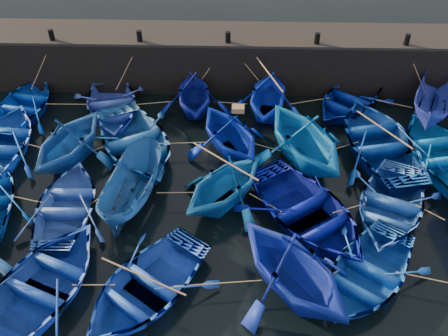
{
  "coord_description": "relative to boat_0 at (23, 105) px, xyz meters",
  "views": [
    {
      "loc": [
        0.4,
        -11.0,
        13.41
      ],
      "look_at": [
        0.0,
        3.2,
        0.7
      ],
      "focal_mm": 40.0,
      "sensor_mm": 36.0,
      "label": 1
    }
  ],
  "objects": [
    {
      "name": "boat_3",
      "position": [
        11.06,
        0.26,
        0.57
      ],
      "size": [
        4.0,
        4.45,
        2.09
      ],
      "primitive_type": "imported",
      "rotation": [
        0.0,
        0.0,
        -0.16
      ],
      "color": "#0A26D2",
      "rests_on": "ground"
    },
    {
      "name": "boat_23",
      "position": [
        11.44,
        -9.3,
        0.72
      ],
      "size": [
        5.88,
        5.98,
        2.39
      ],
      "primitive_type": "imported",
      "rotation": [
        0.0,
        0.0,
        0.66
      ],
      "color": "#0D2299",
      "rests_on": "ground"
    },
    {
      "name": "boat_14",
      "position": [
        3.63,
        -6.16,
        -0.01
      ],
      "size": [
        3.26,
        4.5,
        0.92
      ],
      "primitive_type": "imported",
      "rotation": [
        0.0,
        0.0,
        3.16
      ],
      "color": "#2D51B7",
      "rests_on": "ground"
    },
    {
      "name": "boat_22",
      "position": [
        6.93,
        -9.59,
        0.03
      ],
      "size": [
        5.61,
        5.94,
        1.0
      ],
      "primitive_type": "imported",
      "rotation": [
        0.0,
        0.0,
        -0.62
      ],
      "color": "#153EB8",
      "rests_on": "ground"
    },
    {
      "name": "loose_oars",
      "position": [
        10.72,
        -4.29,
        1.15
      ],
      "size": [
        10.93,
        11.93,
        1.15
      ],
      "color": "#99724C",
      "rests_on": "ground"
    },
    {
      "name": "boat_10",
      "position": [
        12.38,
        -3.02,
        0.8
      ],
      "size": [
        5.86,
        6.16,
        2.54
      ],
      "primitive_type": "imported",
      "rotation": [
        0.0,
        0.0,
        3.6
      ],
      "color": "#065DAD",
      "rests_on": "ground"
    },
    {
      "name": "boat_11",
      "position": [
        15.6,
        -2.35,
        0.12
      ],
      "size": [
        5.17,
        6.46,
        1.2
      ],
      "primitive_type": "imported",
      "rotation": [
        0.0,
        0.0,
        3.34
      ],
      "color": "navy",
      "rests_on": "ground"
    },
    {
      "name": "boat_5",
      "position": [
        18.44,
        0.17,
        0.39
      ],
      "size": [
        3.36,
        4.77,
        1.73
      ],
      "primitive_type": "imported",
      "rotation": [
        0.0,
        0.0,
        -0.42
      ],
      "color": "#27379D",
      "rests_on": "ground"
    },
    {
      "name": "quay_wall",
      "position": [
        9.23,
        3.01,
        0.78
      ],
      "size": [
        26.0,
        2.5,
        2.5
      ],
      "primitive_type": "cube",
      "color": "black",
      "rests_on": "ground"
    },
    {
      "name": "boat_12",
      "position": [
        17.96,
        -3.03,
        0.07
      ],
      "size": [
        4.77,
        5.92,
        1.09
      ],
      "primitive_type": "imported",
      "rotation": [
        0.0,
        0.0,
        3.35
      ],
      "color": "#045BA5",
      "rests_on": "ground"
    },
    {
      "name": "boat_21",
      "position": [
        3.81,
        -9.63,
        0.06
      ],
      "size": [
        5.34,
        6.15,
        1.07
      ],
      "primitive_type": "imported",
      "rotation": [
        0.0,
        0.0,
        2.75
      ],
      "color": "#153BA2",
      "rests_on": "ground"
    },
    {
      "name": "boat_15",
      "position": [
        5.89,
        -5.55,
        0.35
      ],
      "size": [
        2.47,
        4.5,
        1.64
      ],
      "primitive_type": "imported",
      "rotation": [
        0.0,
        0.0,
        2.93
      ],
      "color": "navy",
      "rests_on": "ground"
    },
    {
      "name": "bollard_2",
      "position": [
        9.23,
        2.11,
        2.4
      ],
      "size": [
        0.24,
        0.24,
        0.5
      ],
      "primitive_type": "cylinder",
      "color": "black",
      "rests_on": "quay_top"
    },
    {
      "name": "boat_4",
      "position": [
        14.83,
        0.85,
        -0.0
      ],
      "size": [
        5.37,
        5.57,
        0.94
      ],
      "primitive_type": "imported",
      "rotation": [
        0.0,
        0.0,
        -0.67
      ],
      "color": "#001370",
      "rests_on": "ground"
    },
    {
      "name": "boat_0",
      "position": [
        0.0,
        0.0,
        0.0
      ],
      "size": [
        3.95,
        5.03,
        0.95
      ],
      "primitive_type": "imported",
      "rotation": [
        0.0,
        0.0,
        2.98
      ],
      "color": "#00309A",
      "rests_on": "ground"
    },
    {
      "name": "quay_top",
      "position": [
        9.23,
        3.01,
        2.09
      ],
      "size": [
        26.0,
        2.5,
        0.12
      ],
      "primitive_type": "cube",
      "color": "black",
      "rests_on": "quay_wall"
    },
    {
      "name": "boat_24",
      "position": [
        13.86,
        -8.86,
        -0.0
      ],
      "size": [
        5.29,
        5.6,
        0.94
      ],
      "primitive_type": "imported",
      "rotation": [
        0.0,
        0.0,
        -0.62
      ],
      "color": "blue",
      "rests_on": "ground"
    },
    {
      "name": "boat_17",
      "position": [
        12.22,
        -6.38,
        0.09
      ],
      "size": [
        6.27,
        6.67,
        1.13
      ],
      "primitive_type": "imported",
      "rotation": [
        0.0,
        0.0,
        0.6
      ],
      "color": "#000975",
      "rests_on": "ground"
    },
    {
      "name": "bollard_3",
      "position": [
        13.23,
        2.11,
        2.4
      ],
      "size": [
        0.24,
        0.24,
        0.5
      ],
      "primitive_type": "cylinder",
      "color": "black",
      "rests_on": "quay_top"
    },
    {
      "name": "bollard_0",
      "position": [
        1.23,
        2.11,
        2.4
      ],
      "size": [
        0.24,
        0.24,
        0.5
      ],
      "primitive_type": "cylinder",
      "color": "black",
      "rests_on": "quay_top"
    },
    {
      "name": "mooring_ropes",
      "position": [
        9.42,
        -2.46,
        0.4
      ],
      "size": [
        18.49,
        11.71,
        2.1
      ],
      "color": "tan",
      "rests_on": "ground"
    },
    {
      "name": "boat_18",
      "position": [
        15.23,
        -5.9,
        0.02
      ],
      "size": [
        5.0,
        5.74,
        0.99
      ],
      "primitive_type": "imported",
      "rotation": [
        0.0,
        0.0,
        -0.39
      ],
      "color": "blue",
      "rests_on": "ground"
    },
    {
      "name": "wooden_crate",
      "position": [
        9.72,
        -2.54,
        1.76
      ],
      "size": [
        0.49,
        0.38,
        0.22
      ],
      "primitive_type": "cube",
      "color": "olive",
      "rests_on": "boat_9"
    },
    {
      "name": "ground",
      "position": [
        9.23,
        -7.49,
        -0.47
      ],
      "size": [
        120.0,
        120.0,
        0.0
      ],
      "primitive_type": "plane",
      "color": "black",
      "rests_on": "ground"
    },
    {
      "name": "boat_6",
      "position": [
        0.03,
        -2.8,
        0.05
      ],
      "size": [
        3.75,
        5.17,
        1.06
      ],
      "primitive_type": "imported",
      "rotation": [
        0.0,
        0.0,
        3.12
      ],
      "color": "#0F40AC",
      "rests_on": "ground"
    },
    {
      "name": "boat_1",
      "position": [
        3.99,
        0.03,
        0.03
      ],
      "size": [
        4.51,
        5.51,
        1.0
      ],
      "primitive_type": "imported",
      "rotation": [
        0.0,
        0.0,
        0.25
      ],
      "color": "#293F9A",
      "rests_on": "ground"
    },
    {
      "name": "bollard_1",
      "position": [
        5.23,
        2.11,
        2.4
      ],
      "size": [
        0.24,
        0.24,
        0.5
      ],
      "primitive_type": "cylinder",
      "color": "black",
      "rests_on": "quay_top"
    },
    {
      "name": "boat_2",
      "position": [
        7.74,
        0.38,
        0.5
      ],
      "size": [
        3.61,
        4.05,
        1.95
      ],
      "primitive_type": "imported",
      "rotation": [
        0.0,
        0.0,
        0.12
      ],
      "color": "navy",
      "rests_on": "ground"
    },
    {
      "name": "boat_8",
      "position": [
        5.54,
        -2.71,
        0.1
      ],
      "size": [
        6.11,
        6.75,
        1.15
      ],
      "primitive_type": "imported",
      "rotation": [
        0.0,
        0.0,
        0.49
      ],
      "color": "#1A579B",
      "rests_on": "ground"
    },
    {
      "name": "boat_9",
      "position": [
        9.42,
        -2.54,
        0.59
      ],
      "size": [
        5.02,
        5.23,
        2.13
      ],
      "primitive_type": "imported",
      "rotation": [
        0.0,
        0.0,
        3.65
      ],
      "color": "#00178D",
      "rests_on": "ground"
    },
    {
      "name": "boat_16",
      "position": [
        9.28,
        -5.49,
        0.56
      ],
      "size": [
        5.14,
        5.2,
        2.07
      ],
      "primitive_type": "imported",
      "rotation": [
        0.0,
        0.0,
        -0.7
      ],
      "color": "#0C5290",
      "rests_on": "ground"
    },
    {
      "name": "boat_7",
      "position": [
        3.03,
        -3.2,
        0.61
      ],
      "size": [
        4.82,
        5.15,
        2.17
      ],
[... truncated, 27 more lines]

